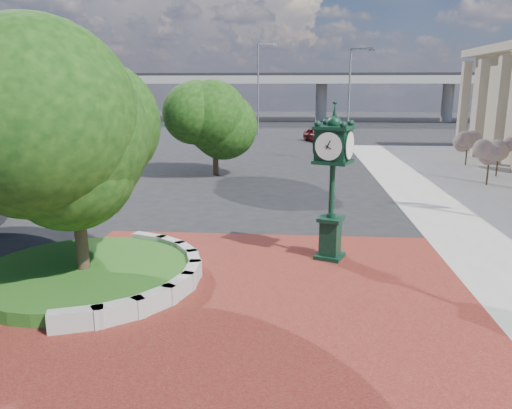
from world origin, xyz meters
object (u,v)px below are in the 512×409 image
object	(u,v)px
street_lamp_near	(352,97)
street_lamp_far	(260,82)
parked_car	(317,135)
post_clock	(332,176)

from	to	relation	value
street_lamp_near	street_lamp_far	size ratio (longest dim) A/B	0.80
parked_car	street_lamp_near	xyz separation A→B (m)	(1.89, -14.01, 4.11)
post_clock	street_lamp_near	bearing A→B (deg)	82.73
street_lamp_far	parked_car	bearing A→B (deg)	-45.89
post_clock	parked_car	distance (m)	35.84
street_lamp_near	street_lamp_far	bearing A→B (deg)	111.74
parked_car	street_lamp_far	bearing A→B (deg)	111.85
post_clock	street_lamp_far	xyz separation A→B (m)	(-5.39, 42.24, 3.20)
street_lamp_near	street_lamp_far	distance (m)	22.08
post_clock	street_lamp_far	world-z (taller)	street_lamp_far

